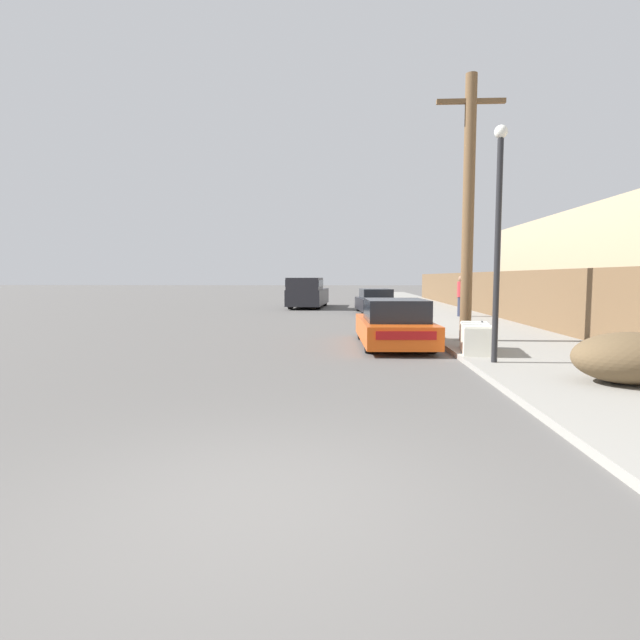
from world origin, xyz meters
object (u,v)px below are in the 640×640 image
at_px(car_parked_mid, 375,301).
at_px(pickup_truck, 307,293).
at_px(pedestrian, 461,295).
at_px(discarded_fridge, 476,338).
at_px(brush_pile, 632,358).
at_px(utility_pole, 468,206).
at_px(parked_sports_car_red, 394,325).
at_px(street_lamp, 498,227).

xyz_separation_m(car_parked_mid, pickup_truck, (-3.84, 3.96, 0.31)).
relative_size(car_parked_mid, pedestrian, 2.35).
bearing_deg(discarded_fridge, car_parked_mid, 105.49).
bearing_deg(brush_pile, discarded_fridge, 115.87).
relative_size(utility_pole, pedestrian, 3.93).
bearing_deg(brush_pile, utility_pole, 104.14).
bearing_deg(brush_pile, car_parked_mid, 100.09).
relative_size(discarded_fridge, utility_pole, 0.24).
distance_m(discarded_fridge, parked_sports_car_red, 2.47).
distance_m(street_lamp, pedestrian, 12.39).
distance_m(discarded_fridge, utility_pole, 3.94).
distance_m(car_parked_mid, brush_pile, 17.95).
bearing_deg(parked_sports_car_red, utility_pole, 8.28).
distance_m(utility_pole, pedestrian, 9.15).
xyz_separation_m(parked_sports_car_red, pedestrian, (3.79, 8.92, 0.47)).
bearing_deg(parked_sports_car_red, pickup_truck, 100.05).
height_order(car_parked_mid, street_lamp, street_lamp).
distance_m(brush_pile, pedestrian, 14.07).
relative_size(street_lamp, brush_pile, 2.51).
relative_size(parked_sports_car_red, brush_pile, 2.36).
xyz_separation_m(car_parked_mid, brush_pile, (3.14, -17.68, -0.05)).
distance_m(parked_sports_car_red, pickup_truck, 16.90).
relative_size(pickup_truck, utility_pole, 0.84).
xyz_separation_m(pickup_truck, brush_pile, (6.99, -21.64, -0.36)).
distance_m(discarded_fridge, car_parked_mid, 14.38).
height_order(pickup_truck, utility_pole, utility_pole).
bearing_deg(utility_pole, parked_sports_car_red, -169.41).
distance_m(pickup_truck, brush_pile, 22.74).
bearing_deg(street_lamp, brush_pile, -50.45).
relative_size(pickup_truck, brush_pile, 3.14).
height_order(brush_pile, pedestrian, pedestrian).
bearing_deg(brush_pile, pedestrian, 88.30).
relative_size(parked_sports_car_red, pickup_truck, 0.75).
bearing_deg(utility_pole, street_lamp, -93.88).
distance_m(pickup_truck, utility_pole, 17.32).
distance_m(parked_sports_car_red, street_lamp, 4.27).
bearing_deg(utility_pole, brush_pile, -75.86).
bearing_deg(car_parked_mid, brush_pile, -84.60).
bearing_deg(discarded_fridge, brush_pile, -54.65).
bearing_deg(car_parked_mid, parked_sports_car_red, -95.71).
relative_size(street_lamp, pedestrian, 2.62).
relative_size(car_parked_mid, pickup_truck, 0.71).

